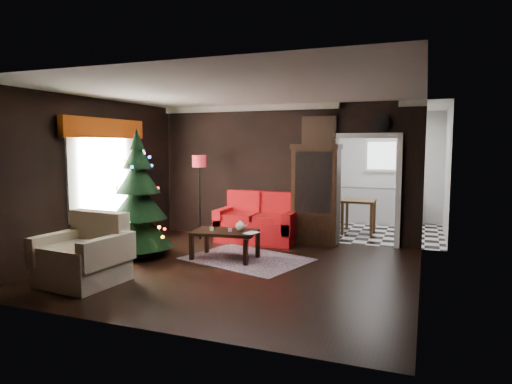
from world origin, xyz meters
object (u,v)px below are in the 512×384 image
at_px(loveseat, 258,217).
at_px(curio_cabinet, 316,197).
at_px(floor_lamp, 200,200).
at_px(wall_clock, 381,123).
at_px(teapot, 240,226).
at_px(kitchen_table, 359,216).
at_px(christmas_tree, 138,197).
at_px(armchair, 83,252).
at_px(coffee_table, 225,245).

xyz_separation_m(loveseat, curio_cabinet, (1.15, 0.22, 0.45)).
relative_size(floor_lamp, wall_clock, 5.82).
bearing_deg(teapot, kitchen_table, 62.83).
xyz_separation_m(teapot, wall_clock, (2.13, 1.84, 1.80)).
relative_size(christmas_tree, armchair, 2.14).
xyz_separation_m(armchair, kitchen_table, (3.15, 5.14, -0.08)).
xyz_separation_m(teapot, kitchen_table, (1.58, 3.09, -0.21)).
relative_size(floor_lamp, armchair, 1.77).
distance_m(teapot, wall_clock, 3.34).
distance_m(christmas_tree, kitchen_table, 4.89).
bearing_deg(curio_cabinet, loveseat, -169.17).
height_order(loveseat, christmas_tree, christmas_tree).
bearing_deg(floor_lamp, wall_clock, 9.67).
bearing_deg(christmas_tree, armchair, -82.70).
xyz_separation_m(christmas_tree, teapot, (1.77, 0.41, -0.47)).
bearing_deg(armchair, floor_lamp, 93.21).
height_order(christmas_tree, coffee_table, christmas_tree).
relative_size(curio_cabinet, teapot, 10.66).
xyz_separation_m(christmas_tree, armchair, (0.21, -1.65, -0.59)).
xyz_separation_m(coffee_table, wall_clock, (2.38, 1.93, 2.12)).
bearing_deg(kitchen_table, christmas_tree, -133.87).
xyz_separation_m(loveseat, christmas_tree, (-1.56, -1.84, 0.55)).
height_order(wall_clock, kitchen_table, wall_clock).
xyz_separation_m(loveseat, floor_lamp, (-1.22, -0.21, 0.33)).
bearing_deg(loveseat, coffee_table, -91.17).
relative_size(christmas_tree, coffee_table, 2.08).
bearing_deg(coffee_table, curio_cabinet, 55.94).
height_order(christmas_tree, teapot, christmas_tree).
bearing_deg(loveseat, floor_lamp, -170.32).
xyz_separation_m(curio_cabinet, wall_clock, (1.20, 0.18, 1.43)).
distance_m(loveseat, kitchen_table, 2.45).
height_order(floor_lamp, coffee_table, floor_lamp).
height_order(coffee_table, kitchen_table, kitchen_table).
bearing_deg(teapot, wall_clock, 40.71).
bearing_deg(loveseat, wall_clock, 9.66).
distance_m(loveseat, curio_cabinet, 1.25).
xyz_separation_m(wall_clock, kitchen_table, (-0.55, 1.25, -2.00)).
bearing_deg(coffee_table, armchair, -123.86).
distance_m(curio_cabinet, wall_clock, 1.88).
xyz_separation_m(floor_lamp, teapot, (1.43, -1.23, -0.25)).
distance_m(loveseat, floor_lamp, 1.28).
xyz_separation_m(curio_cabinet, armchair, (-2.50, -3.71, -0.49)).
bearing_deg(armchair, coffee_table, 61.65).
bearing_deg(curio_cabinet, floor_lamp, -169.76).
height_order(armchair, teapot, armchair).
bearing_deg(curio_cabinet, christmas_tree, -142.69).
relative_size(loveseat, coffee_table, 1.57).
xyz_separation_m(loveseat, kitchen_table, (1.80, 1.65, -0.12)).
bearing_deg(christmas_tree, curio_cabinet, 37.31).
relative_size(coffee_table, kitchen_table, 1.45).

